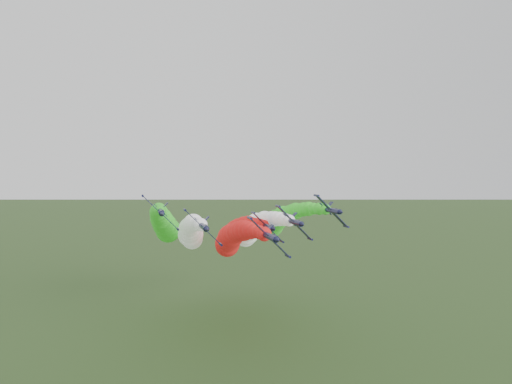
{
  "coord_description": "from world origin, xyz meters",
  "views": [
    {
      "loc": [
        -30.85,
        -97.23,
        50.65
      ],
      "look_at": [
        -5.83,
        8.38,
        46.79
      ],
      "focal_mm": 35.0,
      "sensor_mm": 36.0,
      "label": 1
    }
  ],
  "objects_px": {
    "jet_inner_left": "(191,232)",
    "jet_lead": "(231,239)",
    "jet_inner_right": "(251,230)",
    "jet_outer_left": "(164,223)",
    "jet_trail": "(236,232)",
    "jet_outer_right": "(277,222)"
  },
  "relations": [
    {
      "from": "jet_inner_right",
      "to": "jet_outer_left",
      "type": "bearing_deg",
      "value": 166.99
    },
    {
      "from": "jet_lead",
      "to": "jet_outer_right",
      "type": "height_order",
      "value": "jet_outer_right"
    },
    {
      "from": "jet_lead",
      "to": "jet_inner_right",
      "type": "xyz_separation_m",
      "value": [
        9.67,
        15.58,
        0.92
      ]
    },
    {
      "from": "jet_outer_right",
      "to": "jet_inner_left",
      "type": "bearing_deg",
      "value": -166.14
    },
    {
      "from": "jet_outer_left",
      "to": "jet_inner_right",
      "type": "bearing_deg",
      "value": -13.01
    },
    {
      "from": "jet_inner_right",
      "to": "jet_outer_right",
      "type": "relative_size",
      "value": 1.0
    },
    {
      "from": "jet_outer_right",
      "to": "jet_outer_left",
      "type": "bearing_deg",
      "value": 178.16
    },
    {
      "from": "jet_lead",
      "to": "jet_outer_left",
      "type": "bearing_deg",
      "value": 130.46
    },
    {
      "from": "jet_inner_left",
      "to": "jet_outer_left",
      "type": "relative_size",
      "value": 0.99
    },
    {
      "from": "jet_lead",
      "to": "jet_trail",
      "type": "xyz_separation_m",
      "value": [
        7.7,
        31.22,
        -1.67
      ]
    },
    {
      "from": "jet_inner_right",
      "to": "jet_trail",
      "type": "xyz_separation_m",
      "value": [
        -1.96,
        15.64,
        -2.6
      ]
    },
    {
      "from": "jet_outer_left",
      "to": "jet_trail",
      "type": "bearing_deg",
      "value": 18.74
    },
    {
      "from": "jet_outer_left",
      "to": "jet_outer_right",
      "type": "distance_m",
      "value": 39.21
    },
    {
      "from": "jet_inner_left",
      "to": "jet_lead",
      "type": "bearing_deg",
      "value": -50.93
    },
    {
      "from": "jet_outer_right",
      "to": "jet_inner_right",
      "type": "bearing_deg",
      "value": -153.25
    },
    {
      "from": "jet_inner_left",
      "to": "jet_inner_right",
      "type": "height_order",
      "value": "jet_inner_right"
    },
    {
      "from": "jet_inner_right",
      "to": "jet_outer_left",
      "type": "xyz_separation_m",
      "value": [
        -28.59,
        6.6,
        2.11
      ]
    },
    {
      "from": "jet_lead",
      "to": "jet_inner_left",
      "type": "xyz_separation_m",
      "value": [
        -10.77,
        13.27,
        0.76
      ]
    },
    {
      "from": "jet_inner_left",
      "to": "jet_trail",
      "type": "height_order",
      "value": "jet_inner_left"
    },
    {
      "from": "jet_trail",
      "to": "jet_outer_left",
      "type": "bearing_deg",
      "value": -161.26
    },
    {
      "from": "jet_outer_left",
      "to": "jet_outer_right",
      "type": "relative_size",
      "value": 1.01
    },
    {
      "from": "jet_inner_right",
      "to": "jet_outer_right",
      "type": "distance_m",
      "value": 12.02
    }
  ]
}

